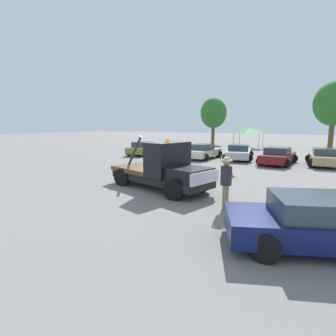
# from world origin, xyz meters

# --- Properties ---
(ground_plane) EXTENTS (160.00, 160.00, 0.00)m
(ground_plane) POSITION_xyz_m (0.00, 0.00, 0.00)
(ground_plane) COLOR slate
(tow_truck) EXTENTS (5.86, 3.39, 2.51)m
(tow_truck) POSITION_xyz_m (0.33, -0.10, 0.96)
(tow_truck) COLOR black
(tow_truck) RESTS_ON ground
(foreground_car) EXTENTS (5.19, 3.56, 1.34)m
(foreground_car) POSITION_xyz_m (6.77, -3.40, 0.65)
(foreground_car) COLOR #0F194C
(foreground_car) RESTS_ON ground
(person_near_truck) EXTENTS (0.42, 0.42, 1.91)m
(person_near_truck) POSITION_xyz_m (3.72, -1.47, 1.12)
(person_near_truck) COLOR #847051
(person_near_truck) RESTS_ON ground
(parked_car_olive) EXTENTS (2.87, 4.76, 1.34)m
(parked_car_olive) POSITION_xyz_m (-8.69, 11.60, 0.65)
(parked_car_olive) COLOR olive
(parked_car_olive) RESTS_ON ground
(parked_car_skyblue) EXTENTS (2.74, 4.75, 1.34)m
(parked_car_skyblue) POSITION_xyz_m (-5.78, 11.80, 0.65)
(parked_car_skyblue) COLOR #669ED1
(parked_car_skyblue) RESTS_ON ground
(parked_car_cream) EXTENTS (2.67, 4.57, 1.34)m
(parked_car_cream) POSITION_xyz_m (-2.21, 11.58, 0.65)
(parked_car_cream) COLOR beige
(parked_car_cream) RESTS_ON ground
(parked_car_silver) EXTENTS (3.01, 5.13, 1.34)m
(parked_car_silver) POSITION_xyz_m (0.79, 12.58, 0.65)
(parked_car_silver) COLOR #B7B7BC
(parked_car_silver) RESTS_ON ground
(parked_car_maroon) EXTENTS (2.76, 4.89, 1.34)m
(parked_car_maroon) POSITION_xyz_m (4.15, 11.24, 0.65)
(parked_car_maroon) COLOR maroon
(parked_car_maroon) RESTS_ON ground
(parked_car_tan) EXTENTS (2.63, 4.38, 1.34)m
(parked_car_tan) POSITION_xyz_m (7.33, 11.97, 0.65)
(parked_car_tan) COLOR tan
(parked_car_tan) RESTS_ON ground
(canopy_tent_green) EXTENTS (3.18, 3.18, 2.67)m
(canopy_tent_green) POSITION_xyz_m (-0.84, 24.46, 2.29)
(canopy_tent_green) COLOR #9E9EA3
(canopy_tent_green) RESTS_ON ground
(tree_left) EXTENTS (4.01, 4.01, 7.17)m
(tree_left) POSITION_xyz_m (-7.27, 29.00, 4.81)
(tree_left) COLOR brown
(tree_left) RESTS_ON ground
(tree_center) EXTENTS (4.63, 4.63, 8.27)m
(tree_center) POSITION_xyz_m (8.44, 27.29, 5.55)
(tree_center) COLOR brown
(tree_center) RESTS_ON ground
(traffic_cone) EXTENTS (0.40, 0.40, 0.55)m
(traffic_cone) POSITION_xyz_m (2.31, 4.46, 0.25)
(traffic_cone) COLOR black
(traffic_cone) RESTS_ON ground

